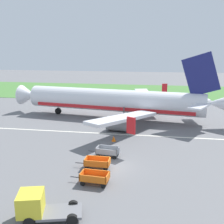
{
  "coord_description": "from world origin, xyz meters",
  "views": [
    {
      "loc": [
        4.13,
        -25.66,
        11.93
      ],
      "look_at": [
        -2.09,
        12.16,
        2.8
      ],
      "focal_mm": 43.95,
      "sensor_mm": 36.0,
      "label": 1
    }
  ],
  "objects": [
    {
      "name": "ground_plane",
      "position": [
        0.0,
        0.0,
        0.0
      ],
      "size": [
        220.0,
        220.0,
        0.0
      ],
      "primitive_type": "plane",
      "color": "slate"
    },
    {
      "name": "traffic_cone_near_plane",
      "position": [
        -1.11,
        7.62,
        0.36
      ],
      "size": [
        0.55,
        0.55,
        0.72
      ],
      "primitive_type": "cone",
      "color": "orange",
      "rests_on": "ground"
    },
    {
      "name": "airplane",
      "position": [
        -2.03,
        19.01,
        3.05
      ],
      "size": [
        37.62,
        30.32,
        11.34
      ],
      "color": "silver",
      "rests_on": "ground"
    },
    {
      "name": "apron_stripe",
      "position": [
        0.0,
        10.63,
        0.01
      ],
      "size": [
        120.0,
        0.36,
        0.01
      ],
      "primitive_type": "cube",
      "color": "silver",
      "rests_on": "ground"
    },
    {
      "name": "grass_strip",
      "position": [
        0.0,
        48.25,
        0.03
      ],
      "size": [
        220.0,
        28.0,
        0.06
      ],
      "primitive_type": "cube",
      "color": "#477A38",
      "rests_on": "ground"
    },
    {
      "name": "service_truck_beside_carts",
      "position": [
        -3.76,
        -9.59,
        1.1
      ],
      "size": [
        4.72,
        2.96,
        2.1
      ],
      "color": "slate",
      "rests_on": "ground"
    },
    {
      "name": "baggage_cart_second_in_row",
      "position": [
        -1.47,
        -0.71,
        0.6
      ],
      "size": [
        3.56,
        1.44,
        1.07
      ],
      "color": "orange",
      "rests_on": "ground"
    },
    {
      "name": "baggage_cart_third_in_row",
      "position": [
        -1.01,
        2.52,
        0.6
      ],
      "size": [
        3.61,
        1.67,
        1.07
      ],
      "color": "gray",
      "rests_on": "ground"
    },
    {
      "name": "baggage_cart_nearest",
      "position": [
        -1.03,
        -3.88,
        0.6
      ],
      "size": [
        3.59,
        1.58,
        1.07
      ],
      "color": "orange",
      "rests_on": "ground"
    }
  ]
}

